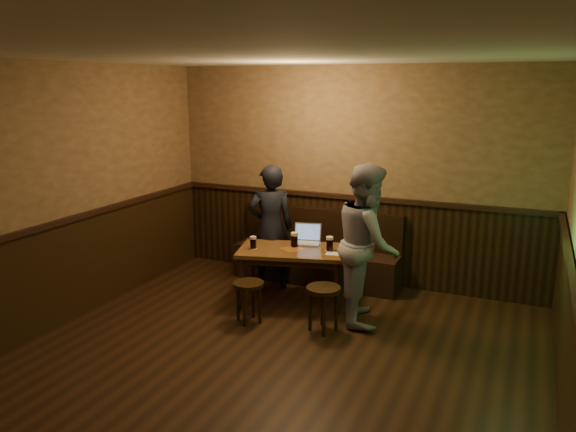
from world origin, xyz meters
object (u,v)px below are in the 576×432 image
(bench, at_px, (317,258))
(stool_left, at_px, (249,290))
(pint_mid, at_px, (294,240))
(pint_right, at_px, (330,244))
(pub_table, at_px, (292,256))
(person_grey, at_px, (368,243))
(pint_left, at_px, (253,243))
(laptop, at_px, (307,238))
(stool_right, at_px, (323,296))
(person_suit, at_px, (271,227))

(bench, distance_m, stool_left, 1.56)
(pint_mid, xyz_separation_m, pint_right, (0.44, 0.02, -0.00))
(pub_table, distance_m, person_grey, 0.99)
(pint_left, bearing_deg, laptop, 44.64)
(stool_left, height_order, stool_right, stool_right)
(pint_right, bearing_deg, stool_left, -128.05)
(pint_left, bearing_deg, stool_left, -68.46)
(pint_right, height_order, person_suit, person_suit)
(pint_right, bearing_deg, stool_right, -75.11)
(pub_table, distance_m, stool_right, 0.88)
(pint_left, bearing_deg, pint_mid, 32.11)
(person_suit, bearing_deg, stool_left, 69.50)
(pint_right, relative_size, person_grey, 0.10)
(pint_right, relative_size, laptop, 0.45)
(pint_right, distance_m, laptop, 0.42)
(stool_right, height_order, laptop, laptop)
(pint_mid, bearing_deg, person_suit, 147.38)
(person_grey, bearing_deg, bench, 25.80)
(person_suit, bearing_deg, person_grey, 127.52)
(bench, height_order, pint_mid, bench)
(laptop, relative_size, person_grey, 0.22)
(laptop, distance_m, person_grey, 0.98)
(pub_table, distance_m, pint_mid, 0.20)
(stool_right, xyz_separation_m, pint_left, (-1.04, 0.42, 0.35))
(bench, distance_m, person_grey, 1.45)
(pint_left, relative_size, laptop, 0.40)
(pub_table, relative_size, stool_left, 3.02)
(bench, height_order, pint_left, bench)
(stool_left, bearing_deg, pint_mid, 75.69)
(bench, distance_m, person_suit, 0.81)
(person_grey, bearing_deg, pub_table, 64.06)
(bench, bearing_deg, person_grey, -45.21)
(pub_table, relative_size, pint_right, 8.09)
(bench, bearing_deg, stool_left, -97.87)
(stool_left, distance_m, pint_mid, 0.91)
(bench, relative_size, pint_right, 12.79)
(pint_mid, distance_m, pint_right, 0.44)
(laptop, bearing_deg, pint_right, -42.05)
(bench, relative_size, laptop, 5.81)
(laptop, height_order, person_grey, person_grey)
(pint_left, bearing_deg, person_grey, 2.55)
(stool_right, xyz_separation_m, laptop, (-0.55, 0.90, 0.34))
(bench, xyz_separation_m, person_grey, (0.94, -0.95, 0.56))
(bench, relative_size, person_suit, 1.38)
(person_suit, bearing_deg, stool_right, 104.63)
(stool_left, distance_m, pint_right, 1.11)
(pint_right, bearing_deg, pint_left, -161.74)
(pint_left, distance_m, pint_mid, 0.49)
(stool_right, distance_m, pint_right, 0.81)
(stool_left, bearing_deg, bench, 82.13)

